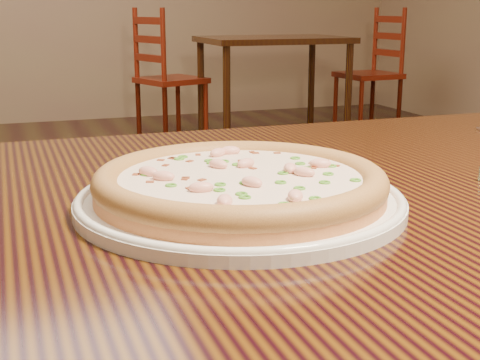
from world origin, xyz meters
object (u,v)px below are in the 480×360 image
object	(u,v)px
bg_table_right	(273,51)
chair_d	(374,74)
pizza	(240,183)
chair_c	(165,80)
hero_table	(320,265)
plate	(240,200)

from	to	relation	value
bg_table_right	chair_d	bearing A→B (deg)	13.18
pizza	chair_c	world-z (taller)	chair_c
hero_table	chair_c	world-z (taller)	chair_c
plate	chair_d	bearing A→B (deg)	57.56
hero_table	chair_c	size ratio (longest dim) A/B	1.26
hero_table	chair_d	world-z (taller)	chair_d
hero_table	chair_d	distance (m)	4.70
plate	bg_table_right	world-z (taller)	plate
pizza	bg_table_right	distance (m)	4.15
hero_table	chair_d	bearing A→B (deg)	58.47
pizza	chair_d	distance (m)	4.81
hero_table	bg_table_right	xyz separation A→B (m)	(1.49, 3.78, 0.00)
plate	chair_d	distance (m)	4.81
plate	pizza	size ratio (longest dim) A/B	1.12
chair_c	chair_d	world-z (taller)	same
chair_c	bg_table_right	bearing A→B (deg)	-26.79
plate	pizza	distance (m)	0.02
bg_table_right	chair_c	distance (m)	0.82
hero_table	pizza	distance (m)	0.18
hero_table	pizza	world-z (taller)	pizza
hero_table	chair_c	xyz separation A→B (m)	(0.79, 4.13, -0.21)
pizza	plate	bearing A→B (deg)	-138.45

